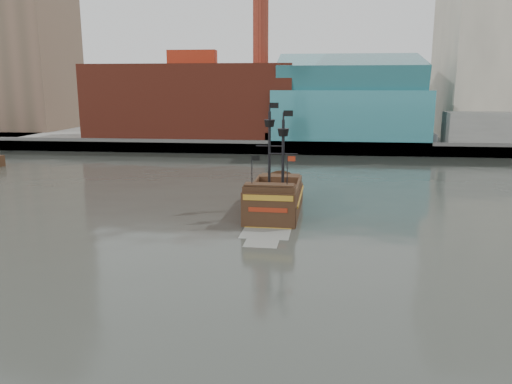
# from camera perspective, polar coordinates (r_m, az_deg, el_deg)

# --- Properties ---
(ground) EXTENTS (400.00, 400.00, 0.00)m
(ground) POSITION_cam_1_polar(r_m,az_deg,el_deg) (34.78, 0.94, -9.74)
(ground) COLOR #2A2D28
(ground) RESTS_ON ground
(promenade_far) EXTENTS (220.00, 60.00, 2.00)m
(promenade_far) POSITION_cam_1_polar(r_m,az_deg,el_deg) (124.74, 5.06, 6.58)
(promenade_far) COLOR slate
(promenade_far) RESTS_ON ground
(seawall) EXTENTS (220.00, 1.00, 2.60)m
(seawall) POSITION_cam_1_polar(r_m,az_deg,el_deg) (95.40, 4.59, 5.07)
(seawall) COLOR #4C4C49
(seawall) RESTS_ON ground
(skyline) EXTENTS (149.00, 45.00, 62.00)m
(skyline) POSITION_cam_1_polar(r_m,az_deg,el_deg) (117.29, 7.86, 17.69)
(skyline) COLOR brown
(skyline) RESTS_ON promenade_far
(pirate_ship) EXTENTS (5.51, 16.17, 12.00)m
(pirate_ship) POSITION_cam_1_polar(r_m,az_deg,el_deg) (51.81, 2.18, -1.12)
(pirate_ship) COLOR black
(pirate_ship) RESTS_ON ground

